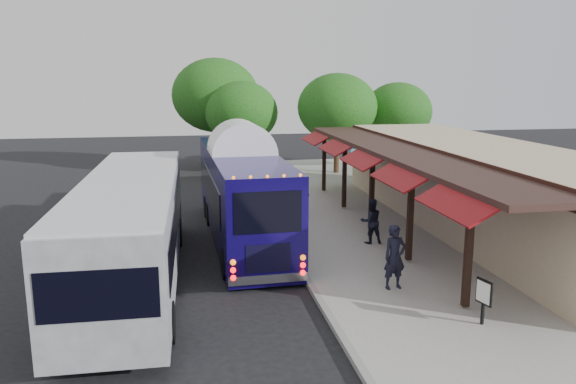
{
  "coord_description": "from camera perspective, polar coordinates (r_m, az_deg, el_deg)",
  "views": [
    {
      "loc": [
        -3.53,
        -17.23,
        6.36
      ],
      "look_at": [
        0.42,
        4.45,
        1.8
      ],
      "focal_mm": 35.0,
      "sensor_mm": 36.0,
      "label": 1
    }
  ],
  "objects": [
    {
      "name": "curb",
      "position": [
        22.43,
        -0.72,
        -4.58
      ],
      "size": [
        0.2,
        40.0,
        0.16
      ],
      "primitive_type": "cube",
      "color": "gray",
      "rests_on": "ground"
    },
    {
      "name": "sign_board",
      "position": [
        15.21,
        19.27,
        -9.78
      ],
      "size": [
        0.18,
        0.54,
        1.2
      ],
      "rotation": [
        0.0,
        0.0,
        0.25
      ],
      "color": "black",
      "rests_on": "sidewalk"
    },
    {
      "name": "tree_far",
      "position": [
        39.34,
        -7.37,
        9.72
      ],
      "size": [
        5.94,
        5.94,
        7.6
      ],
      "color": "#382314",
      "rests_on": "ground"
    },
    {
      "name": "coach_bus",
      "position": [
        22.06,
        -4.71,
        0.25
      ],
      "size": [
        2.84,
        11.72,
        3.72
      ],
      "rotation": [
        0.0,
        0.0,
        0.03
      ],
      "color": "#10064D",
      "rests_on": "ground"
    },
    {
      "name": "ped_c",
      "position": [
        25.57,
        1.21,
        -0.45
      ],
      "size": [
        1.05,
        0.66,
        1.66
      ],
      "primitive_type": "imported",
      "rotation": [
        0.0,
        0.0,
        3.42
      ],
      "color": "black",
      "rests_on": "sidewalk"
    },
    {
      "name": "tree_right",
      "position": [
        39.36,
        11.07,
        8.01
      ],
      "size": [
        4.66,
        4.66,
        5.97
      ],
      "color": "#382314",
      "rests_on": "ground"
    },
    {
      "name": "sidewalk",
      "position": [
        23.73,
        11.18,
        -3.9
      ],
      "size": [
        10.0,
        40.0,
        0.15
      ],
      "primitive_type": "cube",
      "color": "#9E9B93",
      "rests_on": "ground"
    },
    {
      "name": "city_bus",
      "position": [
        17.95,
        -15.62,
        -3.32
      ],
      "size": [
        2.92,
        12.45,
        3.33
      ],
      "rotation": [
        0.0,
        0.0,
        -0.02
      ],
      "color": "gray",
      "rests_on": "ground"
    },
    {
      "name": "ground",
      "position": [
        18.7,
        1.2,
        -8.19
      ],
      "size": [
        90.0,
        90.0,
        0.0
      ],
      "primitive_type": "plane",
      "color": "black",
      "rests_on": "ground"
    },
    {
      "name": "tree_left",
      "position": [
        36.95,
        -4.74,
        8.06
      ],
      "size": [
        4.75,
        4.75,
        6.08
      ],
      "color": "#382314",
      "rests_on": "ground"
    },
    {
      "name": "ped_b",
      "position": [
        21.37,
        8.44,
        -2.94
      ],
      "size": [
        0.87,
        0.69,
        1.71
      ],
      "primitive_type": "imported",
      "rotation": [
        0.0,
        0.0,
        3.2
      ],
      "color": "black",
      "rests_on": "sidewalk"
    },
    {
      "name": "ped_d",
      "position": [
        30.99,
        -1.76,
        1.75
      ],
      "size": [
        1.27,
        0.98,
        1.72
      ],
      "primitive_type": "imported",
      "rotation": [
        0.0,
        0.0,
        2.8
      ],
      "color": "black",
      "rests_on": "sidewalk"
    },
    {
      "name": "tree_mid",
      "position": [
        36.63,
        5.03,
        8.55
      ],
      "size": [
        5.14,
        5.14,
        6.58
      ],
      "color": "#382314",
      "rests_on": "ground"
    },
    {
      "name": "ped_a",
      "position": [
        16.96,
        10.79,
        -6.51
      ],
      "size": [
        0.76,
        0.56,
        1.94
      ],
      "primitive_type": "imported",
      "rotation": [
        0.0,
        0.0,
        0.14
      ],
      "color": "black",
      "rests_on": "sidewalk"
    },
    {
      "name": "station_shelter",
      "position": [
        24.76,
        18.65,
        0.57
      ],
      "size": [
        8.15,
        20.0,
        3.6
      ],
      "color": "tan",
      "rests_on": "ground"
    }
  ]
}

